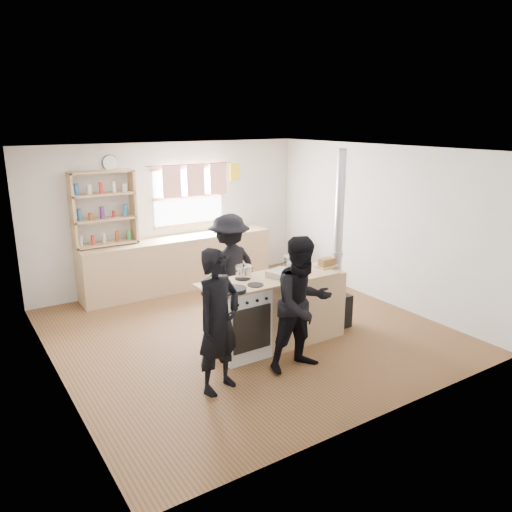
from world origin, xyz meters
The scene contains 14 objects.
ground centered at (0.00, 0.00, -0.01)m, with size 5.00×5.00×0.01m, color brown.
back_counter centered at (0.00, 2.22, 0.45)m, with size 3.40×0.55×0.90m, color tan.
shelving_unit centered at (-1.20, 2.34, 1.51)m, with size 1.00×0.28×1.20m.
thermos centered at (0.97, 2.22, 1.04)m, with size 0.10×0.10×0.28m, color silver.
cooking_island centered at (0.14, -0.55, 0.47)m, with size 1.97×0.64×0.93m.
skillet_greens centered at (-0.63, -0.77, 0.96)m, with size 0.38×0.38×0.05m.
roast_tray centered at (0.17, -0.56, 0.97)m, with size 0.38×0.34×0.08m.
stockpot_stove centered at (-0.25, -0.35, 1.01)m, with size 0.21×0.21×0.17m.
stockpot_counter centered at (0.48, -0.43, 1.02)m, with size 0.28×0.28×0.21m.
bread_board centered at (0.93, -0.58, 0.98)m, with size 0.29×0.21×0.12m.
flue_heater centered at (1.17, -0.53, 0.65)m, with size 0.35×0.35×2.50m.
person_near_left centered at (-1.07, -1.16, 0.80)m, with size 0.58×0.38×1.60m, color black.
person_near_right centered at (-0.01, -1.26, 0.81)m, with size 0.78×0.61×1.61m, color black.
person_far centered at (0.01, 0.48, 0.79)m, with size 1.03×0.59×1.59m, color black.
Camera 1 is at (-3.40, -5.52, 2.88)m, focal length 35.00 mm.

